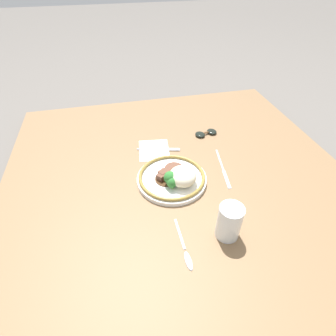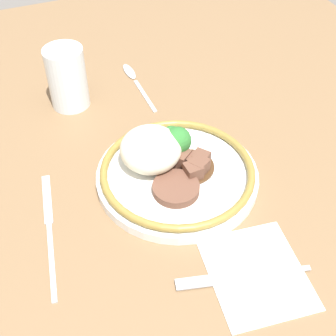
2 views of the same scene
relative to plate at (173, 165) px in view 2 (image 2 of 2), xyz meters
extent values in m
plane|color=#5B5651|center=(0.01, 0.03, -0.06)|extent=(8.00, 8.00, 0.00)
cube|color=brown|center=(0.01, 0.03, -0.04)|extent=(1.35, 1.26, 0.03)
cube|color=white|center=(-0.20, -0.03, -0.02)|extent=(0.16, 0.14, 0.00)
cylinder|color=white|center=(-0.01, 0.00, -0.02)|extent=(0.25, 0.25, 0.02)
torus|color=olive|center=(-0.01, 0.00, 0.00)|extent=(0.24, 0.24, 0.01)
ellipsoid|color=beige|center=(0.02, 0.02, 0.02)|extent=(0.09, 0.09, 0.06)
cylinder|color=brown|center=(-0.04, 0.01, 0.00)|extent=(0.07, 0.07, 0.01)
cylinder|color=#472D19|center=(-0.01, -0.02, -0.01)|extent=(0.08, 0.08, 0.00)
cube|color=brown|center=(0.00, -0.01, 0.00)|extent=(0.04, 0.04, 0.03)
cube|color=brown|center=(-0.02, -0.03, 0.00)|extent=(0.03, 0.03, 0.03)
cube|color=brown|center=(-0.01, -0.04, 0.00)|extent=(0.03, 0.03, 0.02)
cube|color=brown|center=(0.01, 0.00, 0.01)|extent=(0.03, 0.03, 0.03)
cube|color=brown|center=(-0.01, -0.03, 0.00)|extent=(0.03, 0.03, 0.02)
cube|color=brown|center=(-0.03, -0.02, 0.00)|extent=(0.03, 0.03, 0.02)
cylinder|color=#5B8E47|center=(0.02, -0.02, 0.00)|extent=(0.01, 0.01, 0.02)
sphere|color=#2D702D|center=(0.02, -0.02, 0.02)|extent=(0.04, 0.04, 0.04)
cylinder|color=#5B8E47|center=(0.02, -0.02, 0.00)|extent=(0.02, 0.02, 0.02)
sphere|color=#2D702D|center=(0.02, -0.02, 0.02)|extent=(0.04, 0.04, 0.04)
cylinder|color=#5B8E47|center=(0.02, -0.01, 0.00)|extent=(0.01, 0.01, 0.01)
sphere|color=#2D702D|center=(0.02, -0.01, 0.02)|extent=(0.03, 0.03, 0.03)
cylinder|color=#5B8E47|center=(0.04, -0.01, 0.00)|extent=(0.01, 0.01, 0.01)
sphere|color=#2D702D|center=(0.04, -0.01, 0.02)|extent=(0.04, 0.04, 0.04)
cylinder|color=#5B8E47|center=(0.02, -0.02, 0.00)|extent=(0.01, 0.01, 0.01)
sphere|color=#2D702D|center=(0.02, -0.02, 0.02)|extent=(0.04, 0.04, 0.04)
cylinder|color=orange|center=(0.25, 0.10, 0.02)|extent=(0.06, 0.06, 0.09)
cylinder|color=white|center=(0.25, 0.10, 0.03)|extent=(0.07, 0.07, 0.11)
cube|color=#B7B7BC|center=(-0.21, -0.05, -0.02)|extent=(0.03, 0.11, 0.00)
cube|color=#B7B7BC|center=(-0.19, 0.04, -0.02)|extent=(0.03, 0.07, 0.00)
cube|color=#B7B7BC|center=(-0.08, 0.21, -0.02)|extent=(0.13, 0.03, 0.00)
cube|color=#B7B7BC|center=(0.03, 0.19, -0.02)|extent=(0.10, 0.03, 0.00)
cube|color=#B7B7BC|center=(0.22, -0.03, -0.02)|extent=(0.11, 0.01, 0.00)
ellipsoid|color=#B7B7BC|center=(0.31, -0.03, -0.02)|extent=(0.06, 0.02, 0.01)
camera|label=1|loc=(0.65, -0.17, 0.62)|focal=28.00mm
camera|label=2|loc=(-0.47, 0.20, 0.50)|focal=50.00mm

